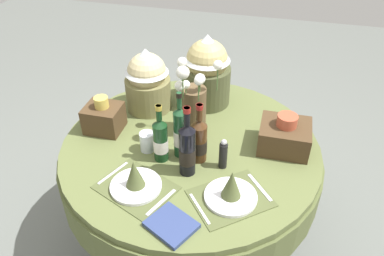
# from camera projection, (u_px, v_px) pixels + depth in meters

# --- Properties ---
(ground) EXTENTS (8.00, 8.00, 0.00)m
(ground) POSITION_uv_depth(u_px,v_px,m) (191.00, 233.00, 2.50)
(ground) COLOR slate
(dining_table) EXTENTS (1.40, 1.40, 0.74)m
(dining_table) POSITION_uv_depth(u_px,v_px,m) (190.00, 164.00, 2.14)
(dining_table) COLOR #5B6638
(dining_table) RESTS_ON ground
(place_setting_left) EXTENTS (0.42, 0.37, 0.16)m
(place_setting_left) POSITION_uv_depth(u_px,v_px,m) (135.00, 180.00, 1.76)
(place_setting_left) COLOR #4E562F
(place_setting_left) RESTS_ON dining_table
(place_setting_right) EXTENTS (0.43, 0.42, 0.16)m
(place_setting_right) POSITION_uv_depth(u_px,v_px,m) (231.00, 191.00, 1.71)
(place_setting_right) COLOR #4E562F
(place_setting_right) RESTS_ON dining_table
(flower_vase) EXTENTS (0.23, 0.20, 0.45)m
(flower_vase) POSITION_uv_depth(u_px,v_px,m) (193.00, 105.00, 2.04)
(flower_vase) COLOR brown
(flower_vase) RESTS_ON dining_table
(wine_bottle_left) EXTENTS (0.08, 0.08, 0.33)m
(wine_bottle_left) POSITION_uv_depth(u_px,v_px,m) (199.00, 140.00, 1.88)
(wine_bottle_left) COLOR #422814
(wine_bottle_left) RESTS_ON dining_table
(wine_bottle_centre) EXTENTS (0.07, 0.07, 0.37)m
(wine_bottle_centre) POSITION_uv_depth(u_px,v_px,m) (180.00, 132.00, 1.90)
(wine_bottle_centre) COLOR #194223
(wine_bottle_centre) RESTS_ON dining_table
(wine_bottle_right) EXTENTS (0.07, 0.07, 0.32)m
(wine_bottle_right) POSITION_uv_depth(u_px,v_px,m) (160.00, 140.00, 1.89)
(wine_bottle_right) COLOR #143819
(wine_bottle_right) RESTS_ON dining_table
(wine_bottle_rear) EXTENTS (0.08, 0.08, 0.37)m
(wine_bottle_rear) POSITION_uv_depth(u_px,v_px,m) (187.00, 149.00, 1.80)
(wine_bottle_rear) COLOR black
(wine_bottle_rear) RESTS_ON dining_table
(tumbler_near_right) EXTENTS (0.08, 0.08, 0.11)m
(tumbler_near_right) POSITION_uv_depth(u_px,v_px,m) (147.00, 142.00, 1.99)
(tumbler_near_right) COLOR silver
(tumbler_near_right) RESTS_ON dining_table
(pepper_mill) EXTENTS (0.04, 0.04, 0.17)m
(pepper_mill) POSITION_uv_depth(u_px,v_px,m) (223.00, 155.00, 1.87)
(pepper_mill) COLOR black
(pepper_mill) RESTS_ON dining_table
(book_on_table) EXTENTS (0.24, 0.23, 0.02)m
(book_on_table) POSITION_uv_depth(u_px,v_px,m) (171.00, 225.00, 1.61)
(book_on_table) COLOR navy
(book_on_table) RESTS_ON dining_table
(gift_tub_back_left) EXTENTS (0.27, 0.27, 0.38)m
(gift_tub_back_left) POSITION_uv_depth(u_px,v_px,m) (147.00, 78.00, 2.22)
(gift_tub_back_left) COLOR olive
(gift_tub_back_left) RESTS_ON dining_table
(gift_tub_back_centre) EXTENTS (0.29, 0.29, 0.44)m
(gift_tub_back_centre) POSITION_uv_depth(u_px,v_px,m) (207.00, 68.00, 2.26)
(gift_tub_back_centre) COLOR #474C2D
(gift_tub_back_centre) RESTS_ON dining_table
(woven_basket_side_left) EXTENTS (0.20, 0.17, 0.21)m
(woven_basket_side_left) POSITION_uv_depth(u_px,v_px,m) (104.00, 117.00, 2.11)
(woven_basket_side_left) COLOR #47331E
(woven_basket_side_left) RESTS_ON dining_table
(woven_basket_side_right) EXTENTS (0.26, 0.23, 0.20)m
(woven_basket_side_right) POSITION_uv_depth(u_px,v_px,m) (285.00, 135.00, 1.99)
(woven_basket_side_right) COLOR #47331E
(woven_basket_side_right) RESTS_ON dining_table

